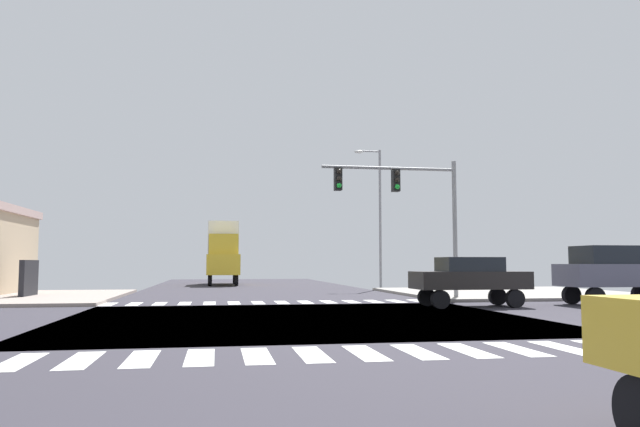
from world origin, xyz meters
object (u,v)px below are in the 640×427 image
sedan_farside_1 (470,277)px  box_truck_middle_1 (223,251)px  street_lamp (377,206)px  suv_leading_2 (618,270)px  traffic_signal_mast (403,196)px

sedan_farside_1 → box_truck_middle_1: bearing=-160.6°
street_lamp → box_truck_middle_1: bearing=134.8°
street_lamp → box_truck_middle_1: street_lamp is taller
suv_leading_2 → traffic_signal_mast: bearing=-118.8°
traffic_signal_mast → sedan_farside_1: 5.59m
sedan_farside_1 → traffic_signal_mast: bearing=-162.9°
street_lamp → traffic_signal_mast: bearing=-99.3°
street_lamp → suv_leading_2: size_ratio=1.96×
street_lamp → sedan_farside_1: size_ratio=2.09×
suv_leading_2 → street_lamp: bearing=-160.5°
box_truck_middle_1 → sedan_farside_1: bearing=109.4°
traffic_signal_mast → street_lamp: size_ratio=0.70×
traffic_signal_mast → suv_leading_2: (7.54, -4.14, -3.25)m
suv_leading_2 → box_truck_middle_1: (-15.29, 25.56, 1.17)m
street_lamp → sedan_farside_1: bearing=-92.3°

